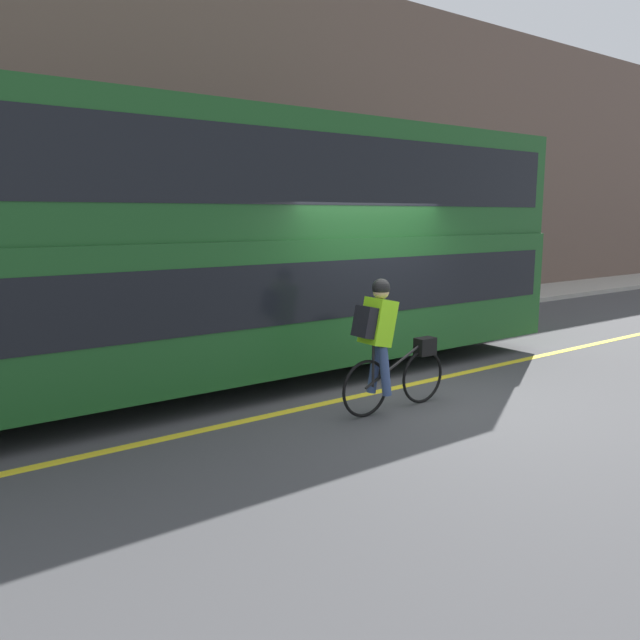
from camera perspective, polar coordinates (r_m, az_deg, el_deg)
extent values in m
plane|color=#424244|center=(8.36, 7.54, -6.74)|extent=(80.00, 80.00, 0.00)
cube|color=yellow|center=(8.55, 6.27, -6.31)|extent=(50.00, 0.14, 0.01)
cube|color=#A8A399|center=(12.55, -9.19, -1.00)|extent=(60.00, 2.11, 0.12)
cube|color=brown|center=(13.51, -12.05, 15.58)|extent=(60.00, 0.30, 7.60)
cylinder|color=black|center=(10.78, 7.49, -0.25)|extent=(1.03, 0.30, 1.03)
cube|color=#194C1E|center=(8.73, -8.55, 1.79)|extent=(10.81, 2.56, 1.72)
cube|color=black|center=(8.70, -8.58, 3.14)|extent=(10.38, 2.58, 0.76)
cube|color=#194C1E|center=(8.67, -8.82, 12.72)|extent=(10.81, 2.45, 1.59)
cube|color=black|center=(8.67, -8.84, 13.25)|extent=(10.38, 2.47, 0.89)
torus|color=black|center=(7.94, 9.36, -5.11)|extent=(0.68, 0.04, 0.68)
torus|color=black|center=(7.32, 4.18, -6.27)|extent=(0.68, 0.04, 0.68)
cylinder|color=black|center=(7.57, 6.91, -4.08)|extent=(0.95, 0.03, 0.47)
cylinder|color=black|center=(7.33, 4.88, -4.24)|extent=(0.03, 0.03, 0.50)
cube|color=black|center=(7.88, 9.58, -2.39)|extent=(0.26, 0.16, 0.22)
cube|color=#8CE019|center=(7.27, 5.32, -0.17)|extent=(0.37, 0.32, 0.58)
cube|color=black|center=(7.13, 4.12, -0.18)|extent=(0.21, 0.26, 0.38)
cylinder|color=#384C7A|center=(7.48, 5.02, -4.37)|extent=(0.21, 0.11, 0.61)
cylinder|color=#384C7A|center=(7.35, 5.95, -4.64)|extent=(0.19, 0.11, 0.61)
sphere|color=tan|center=(7.24, 5.60, 2.63)|extent=(0.19, 0.19, 0.19)
sphere|color=black|center=(7.24, 5.61, 2.97)|extent=(0.21, 0.21, 0.21)
cylinder|color=#262628|center=(12.01, -12.66, 1.01)|extent=(0.49, 0.49, 0.95)
cylinder|color=#59595B|center=(15.41, 8.67, 6.09)|extent=(0.07, 0.07, 2.62)
cube|color=#1959B2|center=(15.36, 8.89, 10.10)|extent=(0.36, 0.02, 0.36)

